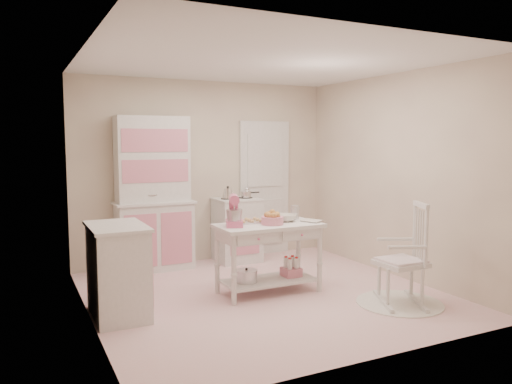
# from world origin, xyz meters

# --- Properties ---
(room_shell) EXTENTS (3.84, 3.84, 2.62)m
(room_shell) POSITION_xyz_m (0.00, 0.00, 1.65)
(room_shell) COLOR pink
(room_shell) RESTS_ON ground
(door) EXTENTS (0.82, 0.05, 2.04)m
(door) POSITION_xyz_m (0.95, 1.87, 1.02)
(door) COLOR white
(door) RESTS_ON ground
(hutch) EXTENTS (1.06, 0.50, 2.08)m
(hutch) POSITION_xyz_m (-0.83, 1.66, 1.04)
(hutch) COLOR white
(hutch) RESTS_ON ground
(stove) EXTENTS (0.62, 0.57, 0.92)m
(stove) POSITION_xyz_m (0.37, 1.61, 0.46)
(stove) COLOR white
(stove) RESTS_ON ground
(base_cabinet) EXTENTS (0.54, 0.84, 0.92)m
(base_cabinet) POSITION_xyz_m (-1.63, 0.02, 0.46)
(base_cabinet) COLOR white
(base_cabinet) RESTS_ON ground
(lace_rug) EXTENTS (0.92, 0.92, 0.01)m
(lace_rug) POSITION_xyz_m (1.15, -0.93, 0.01)
(lace_rug) COLOR white
(lace_rug) RESTS_ON ground
(rocking_chair) EXTENTS (0.74, 0.86, 1.10)m
(rocking_chair) POSITION_xyz_m (1.15, -0.93, 0.55)
(rocking_chair) COLOR white
(rocking_chair) RESTS_ON ground
(work_table) EXTENTS (1.20, 0.60, 0.80)m
(work_table) POSITION_xyz_m (0.07, 0.05, 0.40)
(work_table) COLOR white
(work_table) RESTS_ON ground
(stand_mixer) EXTENTS (0.28, 0.33, 0.34)m
(stand_mixer) POSITION_xyz_m (-0.35, 0.07, 0.97)
(stand_mixer) COLOR #E05E8B
(stand_mixer) RESTS_ON work_table
(cookie_tray) EXTENTS (0.34, 0.24, 0.02)m
(cookie_tray) POSITION_xyz_m (-0.08, 0.23, 0.81)
(cookie_tray) COLOR silver
(cookie_tray) RESTS_ON work_table
(bread_basket) EXTENTS (0.25, 0.25, 0.09)m
(bread_basket) POSITION_xyz_m (0.09, -0.00, 0.85)
(bread_basket) COLOR pink
(bread_basket) RESTS_ON work_table
(mixing_bowl) EXTENTS (0.26, 0.26, 0.08)m
(mixing_bowl) POSITION_xyz_m (0.33, 0.13, 0.84)
(mixing_bowl) COLOR silver
(mixing_bowl) RESTS_ON work_table
(metal_pitcher) EXTENTS (0.10, 0.10, 0.17)m
(metal_pitcher) POSITION_xyz_m (0.51, 0.21, 0.89)
(metal_pitcher) COLOR silver
(metal_pitcher) RESTS_ON work_table
(recipe_book) EXTENTS (0.25, 0.28, 0.02)m
(recipe_book) POSITION_xyz_m (0.52, -0.07, 0.81)
(recipe_book) COLOR silver
(recipe_book) RESTS_ON work_table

